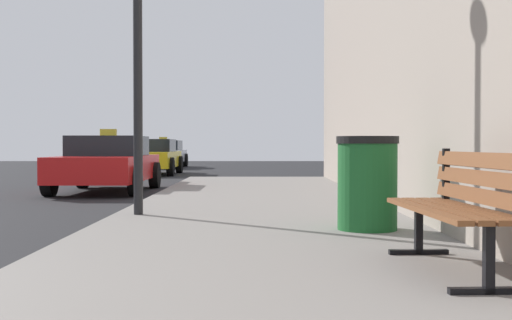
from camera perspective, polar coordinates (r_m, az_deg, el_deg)
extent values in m
cube|color=brown|center=(4.94, 14.01, -4.18)|extent=(0.19, 1.72, 0.04)
cube|color=brown|center=(4.98, 15.39, -4.15)|extent=(0.19, 1.72, 0.04)
cube|color=brown|center=(5.02, 16.75, -4.11)|extent=(0.19, 1.72, 0.04)
cube|color=brown|center=(5.06, 18.08, -4.08)|extent=(0.19, 1.72, 0.04)
cube|color=brown|center=(5.07, 18.43, -2.94)|extent=(0.13, 1.71, 0.11)
cube|color=brown|center=(5.06, 18.44, -1.47)|extent=(0.13, 1.71, 0.11)
cube|color=brown|center=(5.06, 18.46, 0.00)|extent=(0.13, 1.71, 0.11)
cube|color=black|center=(4.34, 19.24, -7.97)|extent=(0.06, 0.06, 0.45)
cube|color=black|center=(4.38, 19.22, -10.61)|extent=(0.50, 0.08, 0.04)
cube|color=black|center=(5.72, 13.64, -5.70)|extent=(0.06, 0.06, 0.45)
cube|color=black|center=(5.75, 13.63, -7.72)|extent=(0.50, 0.08, 0.04)
cube|color=black|center=(5.75, 15.87, -1.22)|extent=(0.05, 0.05, 0.44)
cylinder|color=#195926|center=(7.24, 9.36, -2.29)|extent=(0.64, 0.64, 0.93)
cylinder|color=black|center=(7.23, 9.37, 1.72)|extent=(0.67, 0.67, 0.08)
cylinder|color=black|center=(8.91, -10.43, 9.85)|extent=(0.12, 0.12, 4.49)
cube|color=red|center=(15.31, -13.04, -0.67)|extent=(1.78, 4.11, 0.55)
cube|color=black|center=(15.50, -12.88, 1.20)|extent=(1.57, 1.85, 0.45)
cube|color=yellow|center=(15.50, -12.89, 2.33)|extent=(0.36, 0.14, 0.16)
cylinder|color=black|center=(13.85, -10.65, -1.80)|extent=(0.22, 0.64, 0.64)
cylinder|color=black|center=(14.28, -17.69, -1.74)|extent=(0.22, 0.64, 0.64)
cylinder|color=black|center=(16.44, -8.99, -1.30)|extent=(0.22, 0.64, 0.64)
cylinder|color=black|center=(16.81, -15.00, -1.27)|extent=(0.22, 0.64, 0.64)
cube|color=yellow|center=(23.92, -9.35, 0.06)|extent=(1.77, 4.02, 0.55)
cube|color=black|center=(24.12, -9.28, 1.26)|extent=(1.56, 1.81, 0.45)
cylinder|color=black|center=(22.53, -7.64, -0.59)|extent=(0.22, 0.64, 0.64)
cylinder|color=black|center=(22.82, -12.05, -0.58)|extent=(0.22, 0.64, 0.64)
cylinder|color=black|center=(25.08, -6.89, -0.39)|extent=(0.22, 0.64, 0.64)
cylinder|color=black|center=(25.35, -10.86, -0.39)|extent=(0.22, 0.64, 0.64)
cube|color=#B7B7BF|center=(30.88, -8.33, 0.34)|extent=(1.80, 4.49, 0.55)
cube|color=black|center=(31.10, -8.27, 1.27)|extent=(1.58, 2.02, 0.45)
cube|color=yellow|center=(31.10, -8.27, 1.84)|extent=(0.36, 0.14, 0.16)
cylinder|color=black|center=(29.34, -6.98, -0.14)|extent=(0.22, 0.64, 0.64)
cylinder|color=black|center=(29.61, -10.44, -0.14)|extent=(0.22, 0.64, 0.64)
cylinder|color=black|center=(32.20, -6.38, -0.01)|extent=(0.22, 0.64, 0.64)
cylinder|color=black|center=(32.44, -9.54, -0.01)|extent=(0.22, 0.64, 0.64)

